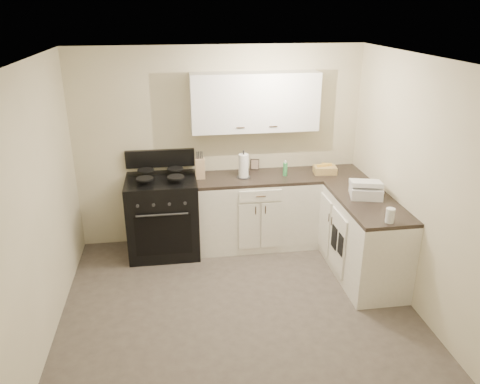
{
  "coord_description": "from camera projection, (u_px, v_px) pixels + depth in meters",
  "views": [
    {
      "loc": [
        -0.58,
        -3.9,
        2.93
      ],
      "look_at": [
        0.12,
        0.85,
        1.0
      ],
      "focal_mm": 35.0,
      "sensor_mm": 36.0,
      "label": 1
    }
  ],
  "objects": [
    {
      "name": "soap_bottle",
      "position": [
        285.0,
        169.0,
        5.83
      ],
      "size": [
        0.06,
        0.06,
        0.16
      ],
      "primitive_type": "cylinder",
      "rotation": [
        0.0,
        0.0,
        -0.17
      ],
      "color": "#38924C",
      "rests_on": "countertop_back"
    },
    {
      "name": "wall_front",
      "position": [
        287.0,
        326.0,
        2.63
      ],
      "size": [
        3.6,
        0.0,
        3.6
      ],
      "primitive_type": "plane",
      "rotation": [
        -1.57,
        0.0,
        0.0
      ],
      "color": "beige",
      "rests_on": "ground"
    },
    {
      "name": "paper_towel",
      "position": [
        244.0,
        166.0,
        5.74
      ],
      "size": [
        0.14,
        0.14,
        0.3
      ],
      "primitive_type": "cylinder",
      "rotation": [
        0.0,
        0.0,
        0.16
      ],
      "color": "white",
      "rests_on": "countertop_back"
    },
    {
      "name": "countertop_back",
      "position": [
        256.0,
        178.0,
        5.84
      ],
      "size": [
        1.55,
        0.6,
        0.04
      ],
      "primitive_type": "cube",
      "color": "black",
      "rests_on": "base_cabinets_back"
    },
    {
      "name": "countertop_right",
      "position": [
        358.0,
        192.0,
        5.39
      ],
      "size": [
        0.6,
        1.9,
        0.04
      ],
      "primitive_type": "cube",
      "color": "black",
      "rests_on": "base_cabinets_right"
    },
    {
      "name": "oven_mitt_far",
      "position": [
        335.0,
        237.0,
        5.31
      ],
      "size": [
        0.02,
        0.15,
        0.27
      ],
      "primitive_type": "cube",
      "color": "black",
      "rests_on": "base_cabinets_right"
    },
    {
      "name": "base_cabinets_back",
      "position": [
        256.0,
        212.0,
        6.02
      ],
      "size": [
        1.55,
        0.6,
        0.9
      ],
      "primitive_type": "cube",
      "color": "white",
      "rests_on": "floor"
    },
    {
      "name": "knife_block",
      "position": [
        200.0,
        168.0,
        5.73
      ],
      "size": [
        0.12,
        0.1,
        0.25
      ],
      "primitive_type": "cube",
      "rotation": [
        0.0,
        0.0,
        0.01
      ],
      "color": "tan",
      "rests_on": "countertop_back"
    },
    {
      "name": "stove",
      "position": [
        163.0,
        218.0,
        5.83
      ],
      "size": [
        0.85,
        0.73,
        1.03
      ],
      "primitive_type": "cube",
      "color": "black",
      "rests_on": "floor"
    },
    {
      "name": "wall_back",
      "position": [
        219.0,
        147.0,
        5.94
      ],
      "size": [
        3.6,
        0.0,
        3.6
      ],
      "primitive_type": "plane",
      "rotation": [
        1.57,
        0.0,
        0.0
      ],
      "color": "beige",
      "rests_on": "ground"
    },
    {
      "name": "countertop_grill",
      "position": [
        366.0,
        191.0,
        5.2
      ],
      "size": [
        0.41,
        0.39,
        0.12
      ],
      "primitive_type": "cube",
      "rotation": [
        0.0,
        0.0,
        -0.26
      ],
      "color": "white",
      "rests_on": "countertop_right"
    },
    {
      "name": "oven_mitt_near",
      "position": [
        341.0,
        245.0,
        5.11
      ],
      "size": [
        0.02,
        0.14,
        0.24
      ],
      "primitive_type": "cube",
      "color": "black",
      "rests_on": "base_cabinets_right"
    },
    {
      "name": "upper_cabinets",
      "position": [
        255.0,
        102.0,
        5.64
      ],
      "size": [
        1.55,
        0.3,
        0.7
      ],
      "primitive_type": "cube",
      "color": "white",
      "rests_on": "wall_back"
    },
    {
      "name": "ceiling",
      "position": [
        240.0,
        61.0,
        3.82
      ],
      "size": [
        3.6,
        3.6,
        0.0
      ],
      "primitive_type": "plane",
      "color": "white",
      "rests_on": "wall_back"
    },
    {
      "name": "glass_jar",
      "position": [
        390.0,
        215.0,
        4.57
      ],
      "size": [
        0.1,
        0.1,
        0.15
      ],
      "primitive_type": "cylinder",
      "rotation": [
        0.0,
        0.0,
        0.16
      ],
      "color": "silver",
      "rests_on": "countertop_right"
    },
    {
      "name": "picture_frame",
      "position": [
        255.0,
        164.0,
        6.05
      ],
      "size": [
        0.12,
        0.06,
        0.14
      ],
      "primitive_type": "cube",
      "rotation": [
        -0.14,
        0.0,
        -0.28
      ],
      "color": "black",
      "rests_on": "countertop_back"
    },
    {
      "name": "wicker_basket",
      "position": [
        325.0,
        170.0,
        5.92
      ],
      "size": [
        0.3,
        0.21,
        0.09
      ],
      "primitive_type": "cube",
      "rotation": [
        0.0,
        0.0,
        -0.11
      ],
      "color": "tan",
      "rests_on": "countertop_right"
    },
    {
      "name": "base_cabinets_right",
      "position": [
        354.0,
        229.0,
        5.57
      ],
      "size": [
        0.6,
        1.9,
        0.9
      ],
      "primitive_type": "cube",
      "color": "white",
      "rests_on": "floor"
    },
    {
      "name": "floor",
      "position": [
        240.0,
        315.0,
        4.75
      ],
      "size": [
        3.6,
        3.6,
        0.0
      ],
      "primitive_type": "plane",
      "color": "#473F38",
      "rests_on": "ground"
    },
    {
      "name": "wall_left",
      "position": [
        35.0,
        214.0,
        4.04
      ],
      "size": [
        0.0,
        3.6,
        3.6
      ],
      "primitive_type": "plane",
      "rotation": [
        1.57,
        0.0,
        1.57
      ],
      "color": "beige",
      "rests_on": "ground"
    },
    {
      "name": "wall_right",
      "position": [
        424.0,
        191.0,
        4.53
      ],
      "size": [
        0.0,
        3.6,
        3.6
      ],
      "primitive_type": "plane",
      "rotation": [
        1.57,
        0.0,
        -1.57
      ],
      "color": "beige",
      "rests_on": "ground"
    }
  ]
}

